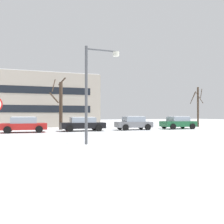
{
  "coord_description": "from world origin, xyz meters",
  "views": [
    {
      "loc": [
        -1.46,
        -15.06,
        1.66
      ],
      "look_at": [
        6.04,
        5.43,
        1.86
      ],
      "focal_mm": 39.87,
      "sensor_mm": 36.0,
      "label": 1
    }
  ],
  "objects_px": {
    "street_lamp": "(93,84)",
    "parked_car_green": "(178,122)",
    "parked_car_red": "(24,124)",
    "parked_car_black": "(83,124)",
    "parked_car_gray": "(134,123)"
  },
  "relations": [
    {
      "from": "parked_car_gray",
      "to": "parked_car_green",
      "type": "relative_size",
      "value": 1.0
    },
    {
      "from": "street_lamp",
      "to": "parked_car_green",
      "type": "relative_size",
      "value": 1.4
    },
    {
      "from": "parked_car_red",
      "to": "parked_car_green",
      "type": "height_order",
      "value": "parked_car_red"
    },
    {
      "from": "parked_car_black",
      "to": "parked_car_green",
      "type": "xyz_separation_m",
      "value": [
        11.05,
        -0.24,
        0.02
      ]
    },
    {
      "from": "parked_car_gray",
      "to": "parked_car_green",
      "type": "height_order",
      "value": "parked_car_gray"
    },
    {
      "from": "parked_car_black",
      "to": "parked_car_gray",
      "type": "relative_size",
      "value": 1.14
    },
    {
      "from": "street_lamp",
      "to": "parked_car_red",
      "type": "distance_m",
      "value": 11.57
    },
    {
      "from": "street_lamp",
      "to": "parked_car_red",
      "type": "xyz_separation_m",
      "value": [
        -3.53,
        10.69,
        -2.64
      ]
    },
    {
      "from": "street_lamp",
      "to": "parked_car_gray",
      "type": "bearing_deg",
      "value": 55.01
    },
    {
      "from": "parked_car_red",
      "to": "parked_car_black",
      "type": "height_order",
      "value": "parked_car_red"
    },
    {
      "from": "parked_car_black",
      "to": "street_lamp",
      "type": "bearing_deg",
      "value": -100.4
    },
    {
      "from": "parked_car_gray",
      "to": "parked_car_green",
      "type": "xyz_separation_m",
      "value": [
        5.52,
        -0.12,
        -0.01
      ]
    },
    {
      "from": "parked_car_black",
      "to": "parked_car_green",
      "type": "bearing_deg",
      "value": -1.23
    },
    {
      "from": "parked_car_red",
      "to": "parked_car_gray",
      "type": "relative_size",
      "value": 1.05
    },
    {
      "from": "street_lamp",
      "to": "parked_car_gray",
      "type": "distance_m",
      "value": 13.37
    }
  ]
}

